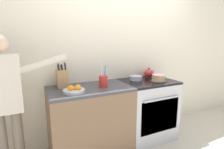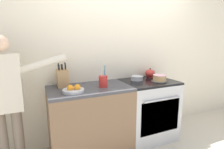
{
  "view_description": "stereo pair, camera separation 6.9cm",
  "coord_description": "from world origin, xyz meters",
  "views": [
    {
      "loc": [
        -1.33,
        -1.77,
        1.51
      ],
      "look_at": [
        -0.35,
        0.28,
        1.06
      ],
      "focal_mm": 28.0,
      "sensor_mm": 36.0,
      "label": 1
    },
    {
      "loc": [
        -1.26,
        -1.8,
        1.51
      ],
      "look_at": [
        -0.35,
        0.28,
        1.06
      ],
      "focal_mm": 28.0,
      "sensor_mm": 36.0,
      "label": 2
    }
  ],
  "objects": [
    {
      "name": "person_baker",
      "position": [
        -1.58,
        0.31,
        0.93
      ],
      "size": [
        0.91,
        0.2,
        1.57
      ],
      "rotation": [
        0.0,
        0.0,
        0.12
      ],
      "color": "#7A6B5B",
      "rests_on": "ground_plane"
    },
    {
      "name": "tea_kettle",
      "position": [
        0.43,
        0.52,
        0.97
      ],
      "size": [
        0.19,
        0.15,
        0.15
      ],
      "color": "red",
      "rests_on": "stove_range"
    },
    {
      "name": "wall_back",
      "position": [
        0.0,
        0.65,
        1.3
      ],
      "size": [
        8.0,
        0.04,
        2.6
      ],
      "color": "silver",
      "rests_on": "ground_plane"
    },
    {
      "name": "knife_block",
      "position": [
        -0.96,
        0.49,
        1.03
      ],
      "size": [
        0.13,
        0.18,
        0.32
      ],
      "color": "tan",
      "rests_on": "counter_cabinet"
    },
    {
      "name": "utensil_crock",
      "position": [
        -0.48,
        0.27,
        0.99
      ],
      "size": [
        0.11,
        0.11,
        0.35
      ],
      "color": "red",
      "rests_on": "counter_cabinet"
    },
    {
      "name": "layer_cake",
      "position": [
        0.38,
        0.21,
        0.96
      ],
      "size": [
        0.24,
        0.24,
        0.1
      ],
      "color": "#4C4C51",
      "rests_on": "stove_range"
    },
    {
      "name": "counter_cabinet",
      "position": [
        -0.66,
        0.32,
        0.45
      ],
      "size": [
        1.05,
        0.63,
        0.91
      ],
      "color": "brown",
      "rests_on": "ground_plane"
    },
    {
      "name": "stove_range",
      "position": [
        0.26,
        0.31,
        0.45
      ],
      "size": [
        0.78,
        0.66,
        0.91
      ],
      "color": "#B7BABF",
      "rests_on": "ground_plane"
    },
    {
      "name": "mixing_bowl",
      "position": [
        0.12,
        0.42,
        0.94
      ],
      "size": [
        0.19,
        0.19,
        0.07
      ],
      "color": "#B7BABF",
      "rests_on": "stove_range"
    },
    {
      "name": "fruit_bowl",
      "position": [
        -0.89,
        0.18,
        0.94
      ],
      "size": [
        0.25,
        0.25,
        0.1
      ],
      "color": "#B7BABF",
      "rests_on": "counter_cabinet"
    }
  ]
}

